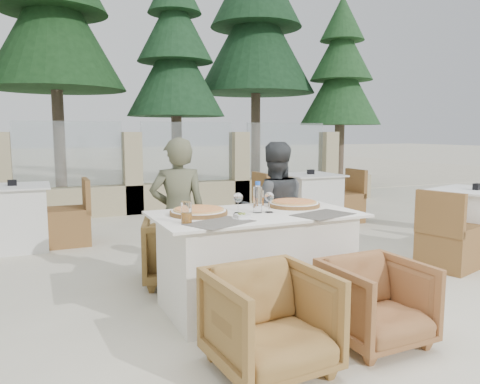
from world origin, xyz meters
name	(u,v)px	position (x,y,z in m)	size (l,w,h in m)	color
ground	(255,309)	(0.00, 0.00, 0.00)	(80.00, 80.00, 0.00)	beige
sand_patch	(81,172)	(0.00, 14.00, 0.01)	(30.00, 16.00, 0.01)	beige
perimeter_wall_far	(132,167)	(0.00, 4.80, 0.80)	(10.00, 0.34, 1.60)	tan
pine_mid_left	(54,42)	(-1.00, 7.50, 3.25)	(2.86, 2.86, 6.50)	#1B411C
pine_centre	(176,83)	(1.50, 7.20, 2.50)	(2.20, 2.20, 5.00)	#1D4524
pine_mid_right	(256,53)	(3.80, 7.80, 3.40)	(2.99, 2.99, 6.80)	#193E21
pine_far_right	(340,97)	(5.50, 6.50, 2.25)	(1.98, 1.98, 4.50)	#245126
dining_table	(255,260)	(0.02, 0.04, 0.39)	(1.60, 0.90, 0.77)	white
placemat_near_left	(220,223)	(-0.39, -0.22, 0.77)	(0.45, 0.30, 0.00)	#605B52
placemat_near_right	(323,214)	(0.46, -0.25, 0.77)	(0.45, 0.30, 0.00)	#524D46
pizza_left	(199,211)	(-0.41, 0.15, 0.80)	(0.45, 0.45, 0.06)	#D14C1C
pizza_right	(294,203)	(0.46, 0.19, 0.80)	(0.44, 0.44, 0.06)	#D1451C
water_bottle	(258,197)	(0.04, 0.05, 0.89)	(0.07, 0.07, 0.25)	#A7C5DB
wine_glass_centre	(238,202)	(-0.12, 0.07, 0.86)	(0.08, 0.08, 0.18)	white
wine_glass_near	(269,201)	(0.12, 0.01, 0.86)	(0.08, 0.08, 0.18)	white
beer_glass_left	(186,213)	(-0.60, -0.14, 0.85)	(0.08, 0.08, 0.15)	orange
beer_glass_right	(260,198)	(0.22, 0.37, 0.84)	(0.07, 0.07, 0.13)	orange
olive_dish	(242,216)	(-0.18, -0.14, 0.79)	(0.11, 0.11, 0.04)	white
armchair_far_left	(180,249)	(-0.34, 0.91, 0.31)	(0.66, 0.68, 0.62)	olive
armchair_far_right	(266,247)	(0.45, 0.69, 0.30)	(0.65, 0.67, 0.61)	olive
armchair_near_left	(270,321)	(-0.34, -0.90, 0.31)	(0.65, 0.67, 0.61)	olive
armchair_near_right	(376,302)	(0.47, -0.87, 0.28)	(0.60, 0.62, 0.56)	#945F36
diner_left	(178,215)	(-0.41, 0.71, 0.68)	(0.49, 0.32, 1.36)	#55563E
diner_right	(274,212)	(0.47, 0.59, 0.66)	(0.64, 0.50, 1.31)	#3B3E41
bg_table_a	(14,218)	(-1.79, 2.90, 0.39)	(1.64, 0.82, 0.77)	silver
bg_table_b	(310,200)	(2.25, 2.73, 0.39)	(1.64, 0.82, 0.77)	silver
bg_table_c	(475,224)	(2.89, 0.37, 0.39)	(1.64, 0.82, 0.77)	white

